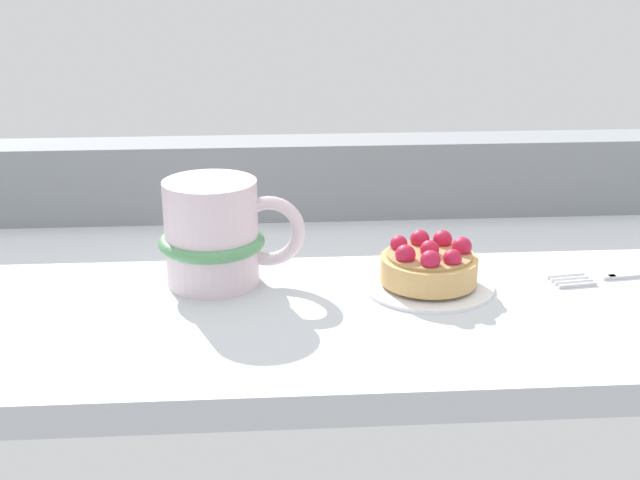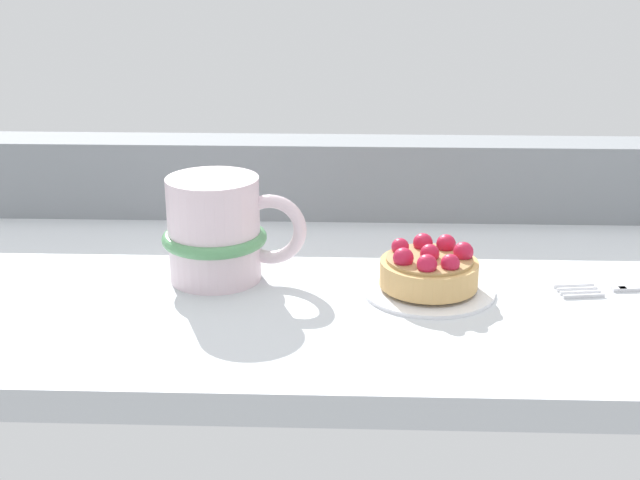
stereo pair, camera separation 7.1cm
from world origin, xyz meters
The scene contains 5 objects.
ground_plane centered at (0.00, 0.00, -1.23)cm, with size 82.38×41.44×2.46cm, color silver.
window_rail_back centered at (0.00, 17.79, 4.02)cm, with size 80.73×5.85×8.03cm, color gray.
dessert_plate centered at (6.03, -3.34, 0.29)cm, with size 11.06×11.06×0.63cm.
raspberry_tart centered at (6.05, -3.32, 2.12)cm, with size 8.14×8.14×3.74cm.
coffee_mug centered at (-11.82, -0.91, 4.42)cm, with size 12.41×8.99×9.04cm.
Camera 1 is at (-7.73, -69.30, 28.06)cm, focal length 47.99 mm.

